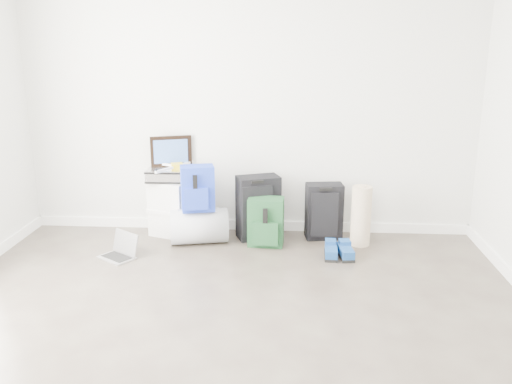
# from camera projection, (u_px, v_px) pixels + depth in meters

# --- Properties ---
(ground) EXTENTS (5.00, 5.00, 0.00)m
(ground) POSITION_uv_depth(u_px,v_px,m) (217.00, 367.00, 3.28)
(ground) COLOR #382D28
(ground) RESTS_ON ground
(room_envelope) EXTENTS (4.52, 5.02, 2.71)m
(room_envelope) POSITION_uv_depth(u_px,v_px,m) (211.00, 78.00, 2.83)
(room_envelope) COLOR silver
(room_envelope) RESTS_ON ground
(boxes_stack) EXTENTS (0.48, 0.44, 0.56)m
(boxes_stack) POSITION_uv_depth(u_px,v_px,m) (171.00, 207.00, 5.46)
(boxes_stack) COLOR silver
(boxes_stack) RESTS_ON ground
(briefcase) EXTENTS (0.43, 0.32, 0.12)m
(briefcase) POSITION_uv_depth(u_px,v_px,m) (170.00, 174.00, 5.37)
(briefcase) COLOR #B2B2B7
(briefcase) RESTS_ON boxes_stack
(painting) EXTENTS (0.40, 0.15, 0.31)m
(painting) POSITION_uv_depth(u_px,v_px,m) (171.00, 151.00, 5.41)
(painting) COLOR black
(painting) RESTS_ON briefcase
(drone) EXTENTS (0.56, 0.56, 0.06)m
(drone) POSITION_uv_depth(u_px,v_px,m) (177.00, 166.00, 5.32)
(drone) COLOR gold
(drone) RESTS_ON briefcase
(duffel_bag) EXTENTS (0.61, 0.45, 0.34)m
(duffel_bag) POSITION_uv_depth(u_px,v_px,m) (199.00, 226.00, 5.26)
(duffel_bag) COLOR #999BA1
(duffel_bag) RESTS_ON ground
(blue_backpack) EXTENTS (0.35, 0.29, 0.43)m
(blue_backpack) POSITION_uv_depth(u_px,v_px,m) (197.00, 189.00, 5.12)
(blue_backpack) COLOR #1924A6
(blue_backpack) RESTS_ON duffel_bag
(large_suitcase) EXTENTS (0.46, 0.38, 0.63)m
(large_suitcase) POSITION_uv_depth(u_px,v_px,m) (258.00, 207.00, 5.35)
(large_suitcase) COLOR black
(large_suitcase) RESTS_ON ground
(green_backpack) EXTENTS (0.35, 0.26, 0.47)m
(green_backpack) POSITION_uv_depth(u_px,v_px,m) (266.00, 223.00, 5.17)
(green_backpack) COLOR #12311E
(green_backpack) RESTS_ON ground
(carry_on) EXTENTS (0.38, 0.27, 0.56)m
(carry_on) POSITION_uv_depth(u_px,v_px,m) (324.00, 211.00, 5.35)
(carry_on) COLOR black
(carry_on) RESTS_ON ground
(shoes) EXTENTS (0.27, 0.31, 0.10)m
(shoes) POSITION_uv_depth(u_px,v_px,m) (338.00, 252.00, 4.94)
(shoes) COLOR black
(shoes) RESTS_ON ground
(rolled_rug) EXTENTS (0.19, 0.19, 0.58)m
(rolled_rug) POSITION_uv_depth(u_px,v_px,m) (361.00, 216.00, 5.18)
(rolled_rug) COLOR tan
(rolled_rug) RESTS_ON ground
(laptop) EXTENTS (0.39, 0.36, 0.22)m
(laptop) POSITION_uv_depth(u_px,v_px,m) (120.00, 251.00, 4.93)
(laptop) COLOR #B5B5B9
(laptop) RESTS_ON ground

